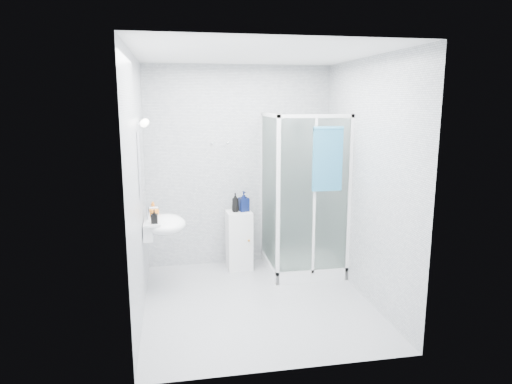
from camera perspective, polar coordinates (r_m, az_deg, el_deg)
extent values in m
cube|color=silver|center=(4.70, 0.18, 0.95)|extent=(2.40, 2.60, 2.60)
cube|color=#A4A6A8|center=(5.10, 0.17, -13.54)|extent=(2.40, 2.60, 0.01)
cube|color=white|center=(4.65, 0.19, 16.87)|extent=(2.40, 2.60, 0.01)
cube|color=white|center=(6.01, 5.78, -9.08)|extent=(0.90, 0.90, 0.12)
cube|color=silver|center=(5.53, 1.84, 9.58)|extent=(0.04, 0.90, 0.04)
cube|color=silver|center=(5.22, 7.53, 9.39)|extent=(0.90, 0.04, 0.04)
cube|color=silver|center=(5.23, 2.77, -1.36)|extent=(0.04, 0.04, 2.00)
cube|color=white|center=(5.63, 1.68, -0.03)|extent=(0.02, 0.82, 1.84)
cube|color=white|center=(5.33, 7.31, -0.77)|extent=(0.82, 0.02, 1.84)
cube|color=silver|center=(5.34, 7.27, -0.75)|extent=(0.03, 0.04, 1.84)
cylinder|color=silver|center=(6.06, 5.00, 3.71)|extent=(0.02, 0.02, 1.00)
cylinder|color=silver|center=(5.99, 5.15, 8.14)|extent=(0.09, 0.05, 0.09)
cylinder|color=silver|center=(6.15, 5.32, 0.98)|extent=(0.12, 0.04, 0.12)
cylinder|color=silver|center=(5.29, 10.52, 7.15)|extent=(0.03, 0.05, 0.03)
cube|color=white|center=(5.20, -13.26, -4.58)|extent=(0.10, 0.40, 0.18)
ellipsoid|color=white|center=(5.18, -11.29, -3.99)|extent=(0.46, 0.56, 0.20)
cube|color=white|center=(5.17, -12.65, -3.50)|extent=(0.16, 0.50, 0.02)
cylinder|color=silver|center=(5.15, -13.35, -2.66)|extent=(0.04, 0.04, 0.16)
cylinder|color=silver|center=(5.13, -12.83, -1.93)|extent=(0.12, 0.02, 0.02)
cube|color=white|center=(5.05, -14.15, 3.62)|extent=(0.02, 0.60, 0.70)
cylinder|color=silver|center=(4.85, -14.33, 8.29)|extent=(0.05, 0.04, 0.04)
sphere|color=white|center=(4.85, -13.85, 8.32)|extent=(0.08, 0.08, 0.08)
cylinder|color=silver|center=(5.17, -14.10, 8.47)|extent=(0.05, 0.04, 0.04)
sphere|color=white|center=(5.17, -13.66, 8.49)|extent=(0.08, 0.08, 0.08)
cylinder|color=silver|center=(5.86, -5.52, 6.10)|extent=(0.02, 0.04, 0.02)
sphere|color=silver|center=(5.84, -5.49, 6.08)|extent=(0.03, 0.03, 0.03)
cylinder|color=silver|center=(5.88, -3.56, 6.15)|extent=(0.02, 0.04, 0.02)
sphere|color=silver|center=(5.86, -3.53, 6.13)|extent=(0.03, 0.03, 0.03)
cube|color=silver|center=(5.93, -2.12, -6.02)|extent=(0.32, 0.32, 0.76)
cube|color=silver|center=(5.79, -1.90, -6.46)|extent=(0.28, 0.02, 0.64)
sphere|color=#B47319|center=(5.78, -0.90, -6.10)|extent=(0.03, 0.03, 0.03)
cube|color=teal|center=(5.25, 8.94, 3.97)|extent=(0.35, 0.04, 0.71)
cylinder|color=teal|center=(5.22, 9.06, 7.84)|extent=(0.35, 0.05, 0.05)
imported|color=black|center=(5.80, -2.60, -1.31)|extent=(0.11, 0.12, 0.25)
imported|color=#0A143F|center=(5.83, -1.54, -1.16)|extent=(0.14, 0.14, 0.26)
imported|color=orange|center=(5.25, -12.75, -2.15)|extent=(0.16, 0.16, 0.17)
imported|color=black|center=(4.98, -12.59, -3.01)|extent=(0.07, 0.07, 0.15)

